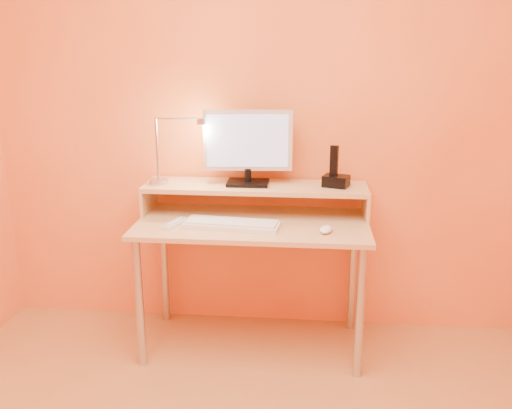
# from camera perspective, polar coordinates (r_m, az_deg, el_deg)

# --- Properties ---
(wall_back) EXTENTS (3.00, 0.04, 2.50)m
(wall_back) POSITION_cam_1_polar(r_m,az_deg,el_deg) (3.08, 0.24, 9.51)
(wall_back) COLOR #F68A4C
(wall_back) RESTS_ON floor
(desk_leg_fl) EXTENTS (0.04, 0.04, 0.69)m
(desk_leg_fl) POSITION_cam_1_polar(r_m,az_deg,el_deg) (2.90, -11.90, -9.94)
(desk_leg_fl) COLOR #B3B3BA
(desk_leg_fl) RESTS_ON floor
(desk_leg_fr) EXTENTS (0.04, 0.04, 0.69)m
(desk_leg_fr) POSITION_cam_1_polar(r_m,az_deg,el_deg) (2.79, 10.64, -10.94)
(desk_leg_fr) COLOR #B3B3BA
(desk_leg_fr) RESTS_ON floor
(desk_leg_bl) EXTENTS (0.04, 0.04, 0.69)m
(desk_leg_bl) POSITION_cam_1_polar(r_m,az_deg,el_deg) (3.34, -9.39, -6.24)
(desk_leg_bl) COLOR #B3B3BA
(desk_leg_bl) RESTS_ON floor
(desk_leg_br) EXTENTS (0.04, 0.04, 0.69)m
(desk_leg_br) POSITION_cam_1_polar(r_m,az_deg,el_deg) (3.24, 9.90, -6.94)
(desk_leg_br) COLOR #B3B3BA
(desk_leg_br) RESTS_ON floor
(desk_lower) EXTENTS (1.20, 0.60, 0.02)m
(desk_lower) POSITION_cam_1_polar(r_m,az_deg,el_deg) (2.89, -0.35, -1.99)
(desk_lower) COLOR tan
(desk_lower) RESTS_ON floor
(shelf_riser_left) EXTENTS (0.02, 0.30, 0.14)m
(shelf_riser_left) POSITION_cam_1_polar(r_m,az_deg,el_deg) (3.12, -10.95, 0.62)
(shelf_riser_left) COLOR tan
(shelf_riser_left) RESTS_ON desk_lower
(shelf_riser_right) EXTENTS (0.02, 0.30, 0.14)m
(shelf_riser_right) POSITION_cam_1_polar(r_m,az_deg,el_deg) (3.01, 11.21, 0.04)
(shelf_riser_right) COLOR tan
(shelf_riser_right) RESTS_ON desk_lower
(desk_shelf) EXTENTS (1.20, 0.30, 0.02)m
(desk_shelf) POSITION_cam_1_polar(r_m,az_deg,el_deg) (2.98, -0.07, 1.82)
(desk_shelf) COLOR tan
(desk_shelf) RESTS_ON desk_lower
(monitor_foot) EXTENTS (0.22, 0.16, 0.02)m
(monitor_foot) POSITION_cam_1_polar(r_m,az_deg,el_deg) (2.98, -0.83, 2.24)
(monitor_foot) COLOR black
(monitor_foot) RESTS_ON desk_shelf
(monitor_neck) EXTENTS (0.04, 0.04, 0.07)m
(monitor_neck) POSITION_cam_1_polar(r_m,az_deg,el_deg) (2.97, -0.84, 3.06)
(monitor_neck) COLOR black
(monitor_neck) RESTS_ON monitor_foot
(monitor_panel) EXTENTS (0.47, 0.07, 0.32)m
(monitor_panel) POSITION_cam_1_polar(r_m,az_deg,el_deg) (2.95, -0.83, 6.61)
(monitor_panel) COLOR silver
(monitor_panel) RESTS_ON monitor_neck
(monitor_back) EXTENTS (0.42, 0.05, 0.27)m
(monitor_back) POSITION_cam_1_polar(r_m,az_deg,el_deg) (2.97, -0.78, 6.69)
(monitor_back) COLOR black
(monitor_back) RESTS_ON monitor_panel
(monitor_screen) EXTENTS (0.43, 0.04, 0.28)m
(monitor_screen) POSITION_cam_1_polar(r_m,az_deg,el_deg) (2.93, -0.87, 6.55)
(monitor_screen) COLOR #ADB8E8
(monitor_screen) RESTS_ON monitor_panel
(lamp_base) EXTENTS (0.10, 0.10, 0.02)m
(lamp_base) POSITION_cam_1_polar(r_m,az_deg,el_deg) (3.04, -9.97, 2.34)
(lamp_base) COLOR #B3B3BA
(lamp_base) RESTS_ON desk_shelf
(lamp_post) EXTENTS (0.01, 0.01, 0.33)m
(lamp_post) POSITION_cam_1_polar(r_m,az_deg,el_deg) (3.01, -10.13, 5.63)
(lamp_post) COLOR #B3B3BA
(lamp_post) RESTS_ON lamp_base
(lamp_arm) EXTENTS (0.24, 0.01, 0.01)m
(lamp_arm) POSITION_cam_1_polar(r_m,az_deg,el_deg) (2.95, -8.02, 8.77)
(lamp_arm) COLOR #B3B3BA
(lamp_arm) RESTS_ON lamp_post
(lamp_head) EXTENTS (0.04, 0.04, 0.03)m
(lamp_head) POSITION_cam_1_polar(r_m,az_deg,el_deg) (2.93, -5.70, 8.50)
(lamp_head) COLOR #B3B3BA
(lamp_head) RESTS_ON lamp_arm
(lamp_bulb) EXTENTS (0.03, 0.03, 0.00)m
(lamp_bulb) POSITION_cam_1_polar(r_m,az_deg,el_deg) (2.93, -5.69, 8.19)
(lamp_bulb) COLOR #FFEAC6
(lamp_bulb) RESTS_ON lamp_head
(phone_dock) EXTENTS (0.16, 0.14, 0.06)m
(phone_dock) POSITION_cam_1_polar(r_m,az_deg,el_deg) (2.96, 8.24, 2.40)
(phone_dock) COLOR black
(phone_dock) RESTS_ON desk_shelf
(phone_handset) EXTENTS (0.05, 0.04, 0.16)m
(phone_handset) POSITION_cam_1_polar(r_m,az_deg,el_deg) (2.94, 8.03, 4.49)
(phone_handset) COLOR black
(phone_handset) RESTS_ON phone_dock
(phone_led) EXTENTS (0.01, 0.00, 0.04)m
(phone_led) POSITION_cam_1_polar(r_m,az_deg,el_deg) (2.92, 9.17, 2.14)
(phone_led) COLOR #1F2BFB
(phone_led) RESTS_ON phone_dock
(keyboard) EXTENTS (0.49, 0.20, 0.02)m
(keyboard) POSITION_cam_1_polar(r_m,az_deg,el_deg) (2.80, -2.53, -2.10)
(keyboard) COLOR silver
(keyboard) RESTS_ON desk_lower
(mouse) EXTENTS (0.08, 0.11, 0.03)m
(mouse) POSITION_cam_1_polar(r_m,az_deg,el_deg) (2.73, 7.20, -2.54)
(mouse) COLOR white
(mouse) RESTS_ON desk_lower
(remote_control) EXTENTS (0.10, 0.19, 0.02)m
(remote_control) POSITION_cam_1_polar(r_m,az_deg,el_deg) (2.85, -8.24, -1.96)
(remote_control) COLOR silver
(remote_control) RESTS_ON desk_lower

